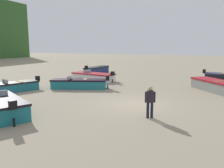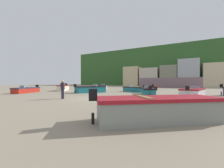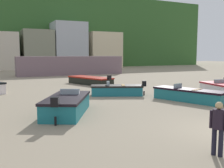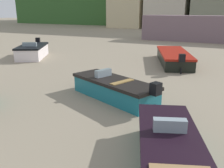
# 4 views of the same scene
# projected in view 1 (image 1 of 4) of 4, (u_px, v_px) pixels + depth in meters

# --- Properties ---
(ground_plane) EXTENTS (160.00, 160.00, 0.00)m
(ground_plane) POSITION_uv_depth(u_px,v_px,m) (135.00, 104.00, 13.87)
(ground_plane) COLOR gray
(boat_navy_0) EXTENTS (4.72, 1.63, 1.25)m
(boat_navy_0) POSITION_uv_depth(u_px,v_px,m) (97.00, 70.00, 28.81)
(boat_navy_0) COLOR navy
(boat_navy_0) RESTS_ON ground
(boat_white_1) EXTENTS (2.62, 5.04, 1.10)m
(boat_white_1) POSITION_uv_depth(u_px,v_px,m) (93.00, 77.00, 23.41)
(boat_white_1) COLOR white
(boat_white_1) RESTS_ON ground
(boat_teal_3) EXTENTS (3.98, 2.65, 1.07)m
(boat_teal_3) POSITION_uv_depth(u_px,v_px,m) (14.00, 87.00, 17.71)
(boat_teal_3) COLOR #1A6A79
(boat_teal_3) RESTS_ON ground
(boat_grey_4) EXTENTS (4.54, 4.04, 1.21)m
(boat_grey_4) POSITION_uv_depth(u_px,v_px,m) (216.00, 86.00, 17.66)
(boat_grey_4) COLOR gray
(boat_grey_4) RESTS_ON ground
(boat_teal_9) EXTENTS (2.75, 4.90, 1.11)m
(boat_teal_9) POSITION_uv_depth(u_px,v_px,m) (79.00, 84.00, 18.94)
(boat_teal_9) COLOR #1D7179
(boat_teal_9) RESTS_ON ground
(boat_teal_10) EXTENTS (3.51, 4.47, 1.21)m
(boat_teal_10) POSITION_uv_depth(u_px,v_px,m) (2.00, 107.00, 11.60)
(boat_teal_10) COLOR #186C76
(boat_teal_10) RESTS_ON ground
(beach_walker_distant) EXTENTS (0.44, 0.53, 1.62)m
(beach_walker_distant) POSITION_uv_depth(u_px,v_px,m) (150.00, 99.00, 11.05)
(beach_walker_distant) COLOR black
(beach_walker_distant) RESTS_ON ground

